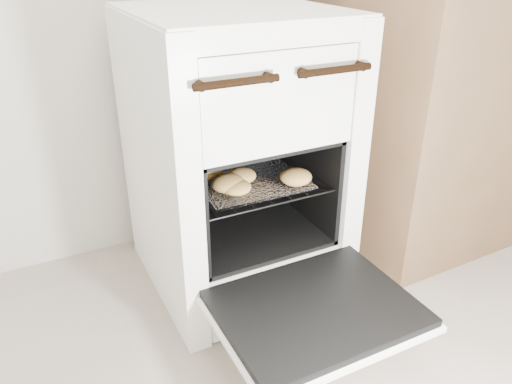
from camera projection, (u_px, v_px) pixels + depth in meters
stove at (236, 161)px, 1.55m from camera, size 0.56×0.63×0.86m
oven_door at (316, 310)px, 1.27m from camera, size 0.51×0.39×0.04m
oven_rack at (245, 179)px, 1.51m from camera, size 0.41×0.39×0.01m
foil_sheet at (248, 180)px, 1.49m from camera, size 0.32×0.28×0.01m
baked_rolls at (241, 178)px, 1.45m from camera, size 0.32×0.27×0.05m
counter at (452, 108)px, 1.89m from camera, size 0.95×0.65×0.94m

